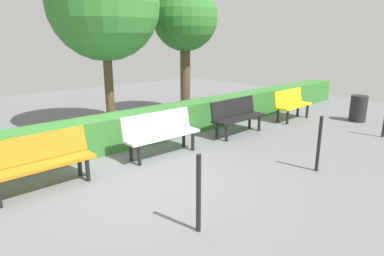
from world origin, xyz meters
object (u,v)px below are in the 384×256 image
(bench_yellow, at_px, (291,103))
(bench_black, at_px, (237,115))
(trash_bin, at_px, (358,108))
(bench_white, at_px, (161,132))
(bench_orange, at_px, (39,160))
(tree_mid, at_px, (104,4))
(tree_near, at_px, (185,20))

(bench_yellow, bearing_deg, bench_black, -3.58)
(bench_yellow, xyz_separation_m, trash_bin, (-1.24, 1.37, -0.11))
(bench_yellow, xyz_separation_m, bench_white, (4.58, -0.09, 0.00))
(bench_yellow, relative_size, bench_orange, 0.86)
(bench_orange, xyz_separation_m, tree_mid, (-2.53, -2.38, 2.56))
(bench_white, height_order, bench_orange, same)
(tree_mid, relative_size, trash_bin, 5.97)
(bench_orange, height_order, tree_mid, tree_mid)
(bench_white, height_order, trash_bin, bench_white)
(bench_yellow, distance_m, tree_near, 3.88)
(bench_black, xyz_separation_m, bench_orange, (4.63, 0.00, 0.00))
(trash_bin, bearing_deg, bench_black, -22.08)
(bench_white, relative_size, tree_near, 0.43)
(bench_yellow, distance_m, bench_orange, 6.93)
(tree_mid, bearing_deg, tree_near, -178.48)
(bench_yellow, relative_size, bench_black, 0.88)
(bench_black, relative_size, bench_white, 0.98)
(bench_yellow, relative_size, trash_bin, 1.92)
(bench_white, distance_m, tree_near, 4.32)
(tree_near, bearing_deg, tree_mid, 1.52)
(tree_near, distance_m, trash_bin, 5.51)
(bench_black, relative_size, tree_mid, 0.36)
(tree_near, bearing_deg, trash_bin, 128.35)
(tree_near, relative_size, tree_mid, 0.86)
(tree_near, xyz_separation_m, tree_mid, (2.56, 0.07, 0.26))
(trash_bin, bearing_deg, tree_mid, -34.11)
(bench_white, height_order, tree_near, tree_near)
(bench_black, bearing_deg, bench_yellow, 176.13)
(bench_white, bearing_deg, tree_mid, -93.34)
(bench_orange, bearing_deg, bench_black, 178.84)
(bench_yellow, relative_size, tree_mid, 0.32)
(bench_orange, bearing_deg, bench_yellow, 178.33)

